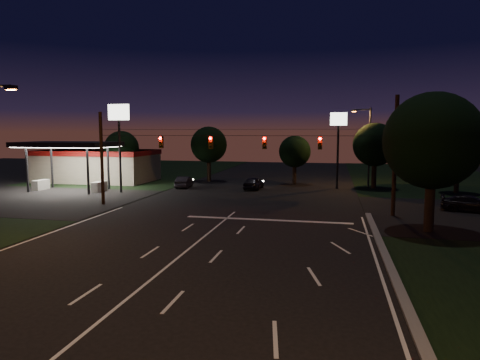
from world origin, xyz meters
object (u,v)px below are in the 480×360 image
(tree_right_near, at_px, (433,142))
(car_oncoming_b, at_px, (184,182))
(utility_pole_right, at_px, (393,216))
(car_oncoming_a, at_px, (254,183))
(car_cross, at_px, (471,204))

(tree_right_near, xyz_separation_m, car_oncoming_b, (-22.53, 17.20, -5.04))
(utility_pole_right, bearing_deg, car_oncoming_a, 135.88)
(tree_right_near, distance_m, car_oncoming_a, 23.24)
(utility_pole_right, xyz_separation_m, car_oncoming_a, (-13.00, 12.61, 0.69))
(car_cross, bearing_deg, car_oncoming_b, 86.39)
(car_oncoming_b, distance_m, car_cross, 28.83)
(car_oncoming_a, bearing_deg, tree_right_near, 133.34)
(utility_pole_right, height_order, tree_right_near, tree_right_near)
(car_oncoming_b, relative_size, car_cross, 0.87)
(car_oncoming_b, xyz_separation_m, car_cross, (27.23, -9.47, 0.01))
(utility_pole_right, bearing_deg, car_cross, 24.94)
(tree_right_near, bearing_deg, car_cross, 58.69)
(car_oncoming_a, xyz_separation_m, car_oncoming_b, (-8.00, -0.24, -0.05))
(car_oncoming_a, xyz_separation_m, car_cross, (19.23, -9.71, -0.05))
(car_oncoming_b, height_order, car_cross, car_cross)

